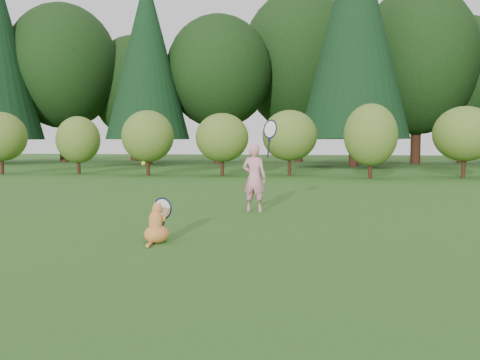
# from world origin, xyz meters

# --- Properties ---
(ground) EXTENTS (100.00, 100.00, 0.00)m
(ground) POSITION_xyz_m (0.00, 0.00, 0.00)
(ground) COLOR #1E4A15
(ground) RESTS_ON ground
(shrub_row) EXTENTS (28.00, 3.00, 2.80)m
(shrub_row) POSITION_xyz_m (0.00, 13.00, 1.40)
(shrub_row) COLOR #4E7323
(shrub_row) RESTS_ON ground
(woodland_backdrop) EXTENTS (48.00, 10.00, 15.00)m
(woodland_backdrop) POSITION_xyz_m (0.00, 23.00, 7.50)
(woodland_backdrop) COLOR black
(woodland_backdrop) RESTS_ON ground
(child) EXTENTS (0.74, 0.48, 1.91)m
(child) POSITION_xyz_m (0.20, 2.31, 0.67)
(child) COLOR pink
(child) RESTS_ON ground
(cat) EXTENTS (0.47, 0.76, 0.72)m
(cat) POSITION_xyz_m (-0.57, -0.96, 0.27)
(cat) COLOR orange
(cat) RESTS_ON ground
(tennis_ball) EXTENTS (0.07, 0.07, 0.07)m
(tennis_ball) POSITION_xyz_m (-1.29, 0.47, 0.97)
(tennis_ball) COLOR #B4D719
(tennis_ball) RESTS_ON ground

